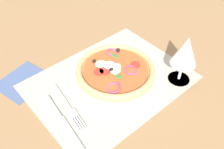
% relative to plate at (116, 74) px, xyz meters
% --- Properties ---
extents(ground_plane, '(1.90, 1.40, 0.02)m').
position_rel_plate_xyz_m(ground_plane, '(0.03, 0.01, -0.02)').
color(ground_plane, olive).
extents(placemat, '(0.45, 0.34, 0.00)m').
position_rel_plate_xyz_m(placemat, '(0.03, 0.01, -0.01)').
color(placemat, '#A39984').
rests_on(placemat, ground_plane).
extents(plate, '(0.28, 0.28, 0.01)m').
position_rel_plate_xyz_m(plate, '(0.00, 0.00, 0.00)').
color(plate, white).
rests_on(plate, placemat).
extents(pizza, '(0.23, 0.23, 0.03)m').
position_rel_plate_xyz_m(pizza, '(0.00, -0.00, 0.02)').
color(pizza, tan).
rests_on(pizza, plate).
extents(fork, '(0.04, 0.18, 0.00)m').
position_rel_plate_xyz_m(fork, '(0.17, 0.01, -0.00)').
color(fork, silver).
rests_on(fork, placemat).
extents(knife, '(0.04, 0.20, 0.01)m').
position_rel_plate_xyz_m(knife, '(0.21, 0.04, -0.00)').
color(knife, silver).
rests_on(knife, placemat).
extents(wine_glass, '(0.07, 0.07, 0.15)m').
position_rel_plate_xyz_m(wine_glass, '(-0.13, 0.13, 0.09)').
color(wine_glass, silver).
rests_on(wine_glass, ground_plane).
extents(napkin, '(0.16, 0.15, 0.00)m').
position_rel_plate_xyz_m(napkin, '(0.22, -0.16, -0.01)').
color(napkin, '#425175').
rests_on(napkin, ground_plane).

